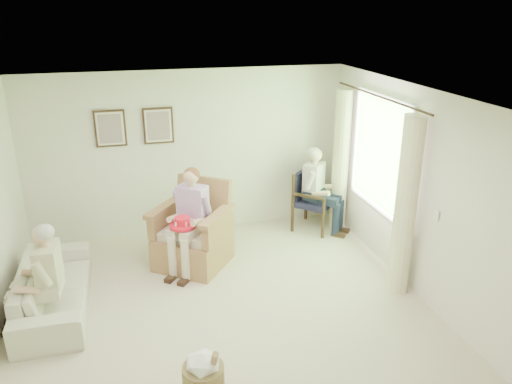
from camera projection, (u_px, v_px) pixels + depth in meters
floor at (227, 325)px, 5.82m from camera, size 5.50×5.50×0.00m
back_wall at (189, 153)px, 7.84m from camera, size 5.00×0.04×2.60m
right_wall at (429, 201)px, 5.96m from camera, size 0.04×5.50×2.60m
ceiling at (221, 103)px, 4.89m from camera, size 5.00×5.50×0.02m
window at (380, 151)px, 6.93m from camera, size 0.13×2.50×1.63m
curtain_left at (405, 207)px, 6.17m from camera, size 0.34×0.34×2.30m
curtain_right at (340, 161)px, 7.94m from camera, size 0.34×0.34×2.30m
framed_print_left at (110, 128)px, 7.35m from camera, size 0.45×0.05×0.55m
framed_print_right at (158, 126)px, 7.52m from camera, size 0.45×0.05×0.55m
wicker_armchair at (192, 239)px, 7.07m from camera, size 0.94×0.93×1.20m
wood_armchair at (313, 197)px, 8.21m from camera, size 0.62×0.58×0.95m
sofa at (54, 287)px, 6.05m from camera, size 1.95×0.76×0.57m
person_wicker at (192, 213)px, 6.77m from camera, size 0.40×0.63×1.43m
person_dark at (317, 185)px, 7.97m from camera, size 0.40×0.63×1.36m
person_sofa at (45, 273)px, 5.55m from camera, size 0.42×0.62×1.24m
red_hat at (182, 224)px, 6.62m from camera, size 0.35×0.35×0.14m
hatbox at (204, 374)px, 4.71m from camera, size 0.51×0.51×0.59m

